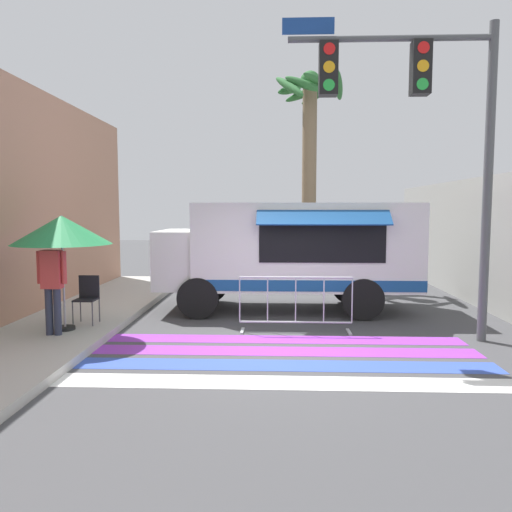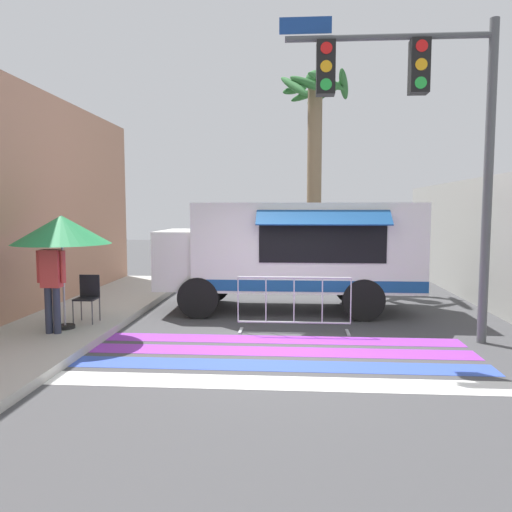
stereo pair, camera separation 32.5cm
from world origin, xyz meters
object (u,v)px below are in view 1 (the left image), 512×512
at_px(patio_umbrella, 62,231).
at_px(vendor_person, 52,278).
at_px(folding_chair, 88,295).
at_px(traffic_signal_pole, 421,111).
at_px(palm_tree, 309,147).
at_px(barricade_front, 296,304).
at_px(food_truck, 285,249).

bearing_deg(patio_umbrella, vendor_person, -95.35).
xyz_separation_m(patio_umbrella, folding_chair, (0.21, 0.58, -1.27)).
bearing_deg(traffic_signal_pole, palm_tree, 102.92).
distance_m(patio_umbrella, vendor_person, 0.90).
height_order(folding_chair, barricade_front, barricade_front).
relative_size(folding_chair, barricade_front, 0.42).
height_order(food_truck, palm_tree, palm_tree).
xyz_separation_m(traffic_signal_pole, vendor_person, (-6.43, -0.43, -2.89)).
xyz_separation_m(traffic_signal_pole, barricade_front, (-2.12, 0.52, -3.51)).
bearing_deg(folding_chair, traffic_signal_pole, 5.28).
bearing_deg(patio_umbrella, barricade_front, 7.59).
relative_size(patio_umbrella, palm_tree, 0.32).
height_order(patio_umbrella, folding_chair, patio_umbrella).
xyz_separation_m(vendor_person, barricade_front, (4.31, 0.95, -0.62)).
distance_m(food_truck, vendor_person, 5.16).
distance_m(food_truck, barricade_front, 2.31).
height_order(vendor_person, barricade_front, vendor_person).
height_order(food_truck, traffic_signal_pole, traffic_signal_pole).
height_order(traffic_signal_pole, barricade_front, traffic_signal_pole).
bearing_deg(patio_umbrella, traffic_signal_pole, 0.42).
height_order(traffic_signal_pole, folding_chair, traffic_signal_pole).
bearing_deg(vendor_person, palm_tree, 59.57).
relative_size(patio_umbrella, folding_chair, 2.28).
bearing_deg(barricade_front, food_truck, 94.38).
height_order(patio_umbrella, palm_tree, palm_tree).
xyz_separation_m(food_truck, vendor_person, (-4.15, -3.07, -0.29)).
relative_size(folding_chair, palm_tree, 0.14).
distance_m(patio_umbrella, barricade_front, 4.54).
distance_m(traffic_signal_pole, barricade_front, 4.14).
bearing_deg(folding_chair, barricade_front, 10.05).
relative_size(patio_umbrella, vendor_person, 1.19).
relative_size(traffic_signal_pole, folding_chair, 6.11).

